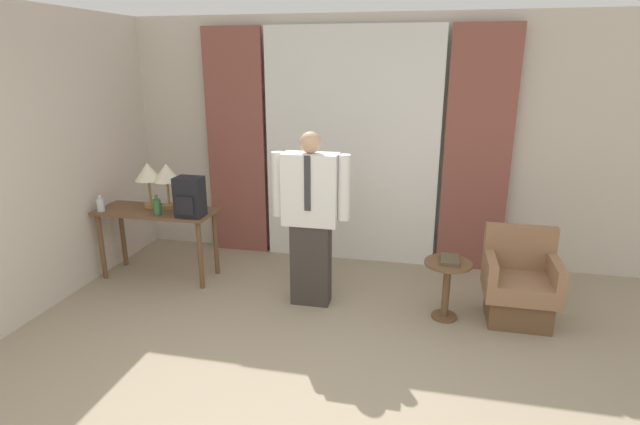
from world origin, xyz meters
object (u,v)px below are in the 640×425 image
object	(u,v)px
table_lamp_left	(148,174)
bottle_near_edge	(101,205)
side_table	(447,280)
book	(450,260)
bottle_by_lamp	(157,207)
armchair	(519,286)
backpack	(189,197)
person	(311,215)
desk	(157,221)
table_lamp_right	(167,175)

from	to	relation	value
table_lamp_left	bottle_near_edge	distance (m)	0.57
side_table	book	world-z (taller)	book
bottle_by_lamp	armchair	bearing A→B (deg)	-0.30
bottle_near_edge	bottle_by_lamp	distance (m)	0.63
table_lamp_left	backpack	xyz separation A→B (m)	(0.56, -0.21, -0.16)
table_lamp_left	person	world-z (taller)	person
book	person	bearing A→B (deg)	179.31
desk	book	xyz separation A→B (m)	(2.96, -0.26, -0.07)
table_lamp_right	person	world-z (taller)	person
backpack	armchair	xyz separation A→B (m)	(3.12, -0.05, -0.62)
bottle_by_lamp	backpack	world-z (taller)	backpack
table_lamp_left	side_table	world-z (taller)	table_lamp_left
table_lamp_left	bottle_near_edge	world-z (taller)	table_lamp_left
bottle_by_lamp	backpack	bearing A→B (deg)	4.89
desk	side_table	bearing A→B (deg)	-5.52
desk	backpack	world-z (taller)	backpack
table_lamp_left	table_lamp_right	xyz separation A→B (m)	(0.21, 0.00, 0.00)
table_lamp_right	person	bearing A→B (deg)	-11.95
desk	person	distance (m)	1.74
book	backpack	bearing A→B (deg)	176.81
armchair	bottle_by_lamp	bearing A→B (deg)	179.70
table_lamp_left	armchair	world-z (taller)	table_lamp_left
table_lamp_left	bottle_near_edge	xyz separation A→B (m)	(-0.42, -0.25, -0.29)
bottle_near_edge	person	world-z (taller)	person
backpack	table_lamp_right	bearing A→B (deg)	148.38
book	desk	bearing A→B (deg)	174.94
bottle_by_lamp	person	xyz separation A→B (m)	(1.60, -0.10, 0.05)
bottle_by_lamp	side_table	distance (m)	2.88
desk	book	distance (m)	2.97
bottle_by_lamp	side_table	size ratio (longest dim) A/B	0.38
bottle_near_edge	armchair	size ratio (longest dim) A/B	0.20
desk	bottle_by_lamp	size ratio (longest dim) A/B	6.07
side_table	book	distance (m)	0.19
desk	armchair	xyz separation A→B (m)	(3.57, -0.17, -0.31)
desk	table_lamp_left	size ratio (longest dim) A/B	2.61
bottle_near_edge	side_table	size ratio (longest dim) A/B	0.30
table_lamp_right	bottle_near_edge	distance (m)	0.74
table_lamp_left	bottle_by_lamp	xyz separation A→B (m)	(0.21, -0.24, -0.27)
table_lamp_left	book	xyz separation A→B (m)	(3.07, -0.35, -0.54)
desk	backpack	xyz separation A→B (m)	(0.45, -0.12, 0.31)
table_lamp_right	backpack	world-z (taller)	table_lamp_right
person	book	size ratio (longest dim) A/B	6.45
person	armchair	bearing A→B (deg)	2.37
table_lamp_right	armchair	world-z (taller)	table_lamp_right
backpack	side_table	xyz separation A→B (m)	(2.49, -0.16, -0.57)
person	book	world-z (taller)	person
armchair	bottle_near_edge	bearing A→B (deg)	179.84
table_lamp_left	book	size ratio (longest dim) A/B	1.87
table_lamp_left	bottle_near_edge	bearing A→B (deg)	-149.11
table_lamp_right	armchair	size ratio (longest dim) A/B	0.58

